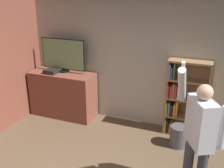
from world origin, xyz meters
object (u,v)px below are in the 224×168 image
object	(u,v)px
television	(63,55)
person	(199,133)
bookshelf	(183,99)
game_console	(51,71)
waste_bin	(179,136)

from	to	relation	value
television	person	xyz separation A→B (m)	(2.92, -1.56, -0.35)
person	television	bearing A→B (deg)	-146.31
person	bookshelf	bearing A→B (deg)	165.67
television	game_console	size ratio (longest dim) A/B	3.78
person	waste_bin	xyz separation A→B (m)	(-0.36, 1.17, -0.81)
television	bookshelf	distance (m)	2.60
television	bookshelf	world-z (taller)	television
bookshelf	game_console	bearing A→B (deg)	-174.22
game_console	person	bearing A→B (deg)	-23.53
game_console	person	size ratio (longest dim) A/B	0.14
person	waste_bin	world-z (taller)	person
television	person	size ratio (longest dim) A/B	0.52
person	game_console	bearing A→B (deg)	-141.66
game_console	waste_bin	distance (m)	2.88
game_console	bookshelf	size ratio (longest dim) A/B	0.18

